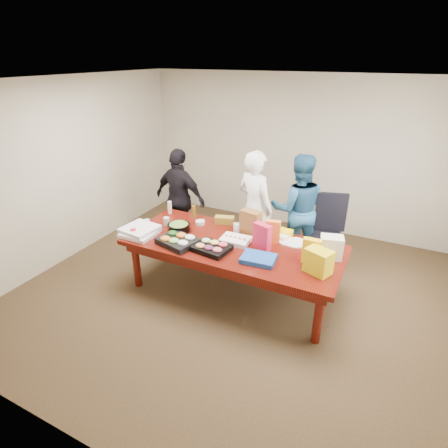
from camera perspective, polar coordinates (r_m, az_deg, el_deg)
The scene contains 36 objects.
floor at distance 5.07m, azimuth 1.32°, elevation -10.65°, with size 5.50×5.00×0.02m, color #47301E.
ceiling at distance 4.10m, azimuth 1.72°, elevation 21.76°, with size 5.50×5.00×0.02m, color white.
wall_back at distance 6.65m, azimuth 10.77°, elevation 10.86°, with size 5.50×0.04×2.70m, color beige.
wall_front at distance 2.65m, azimuth -22.72°, elevation -14.59°, with size 5.50×0.04×2.70m, color beige.
wall_left at distance 6.03m, azimuth -23.17°, elevation 7.76°, with size 0.04×5.00×2.70m, color beige.
conference_table at distance 4.85m, azimuth 1.37°, elevation -6.96°, with size 2.80×1.20×0.75m, color #4C1C0F.
office_chair at distance 5.52m, azimuth 15.74°, elevation -1.73°, with size 0.55×0.55×1.08m, color black.
person_center at distance 5.42m, azimuth 4.88°, elevation 2.55°, with size 0.64×0.42×1.75m, color white.
person_right at distance 5.55m, azimuth 11.54°, elevation 2.33°, with size 0.82×0.64×1.69m, color #265A81.
person_left at distance 5.96m, azimuth -6.93°, elevation 4.03°, with size 0.96×0.40×1.64m, color black.
veggie_tray at distance 4.67m, azimuth -7.31°, elevation -2.72°, with size 0.48×0.38×0.07m, color black.
fruit_tray at distance 4.48m, azimuth -1.96°, elevation -3.84°, with size 0.43×0.34×0.07m, color black.
sheet_cake at distance 4.67m, azimuth 1.82°, elevation -2.57°, with size 0.36×0.27×0.06m, color white.
salad_bowl at distance 5.00m, azimuth -7.15°, elevation -0.54°, with size 0.31×0.31×0.10m, color black.
chip_bag_blue at distance 4.29m, azimuth 5.48°, elevation -5.46°, with size 0.39×0.30×0.06m, color #1949A1.
chip_bag_red at distance 4.48m, azimuth 6.04°, elevation -1.99°, with size 0.23×0.09×0.34m, color red.
chip_bag_yellow at distance 4.29m, azimuth 13.63°, elevation -4.20°, with size 0.21×0.08×0.31m, color yellow.
chip_bag_orange at distance 4.67m, azimuth 7.70°, elevation -1.17°, with size 0.19×0.09×0.30m, color orange.
mayo_jar at distance 4.88m, azimuth 2.03°, elevation -0.71°, with size 0.09×0.09×0.14m, color silver.
mustard_bottle at distance 4.95m, azimuth 5.62°, elevation -0.32°, with size 0.06×0.06×0.17m, color yellow.
dressing_bottle at distance 5.38m, azimuth -4.81°, elevation 2.00°, with size 0.06×0.06×0.18m, color brown.
ranch_bottle at distance 5.55m, azimuth -8.57°, elevation 2.60°, with size 0.06×0.06×0.19m, color beige.
banana_bunch at distance 4.90m, azimuth 9.20°, elevation -1.33°, with size 0.26×0.15×0.09m, color #F7D301.
bread_loaf at distance 5.17m, azimuth 0.06°, elevation 0.62°, with size 0.27×0.12×0.11m, color olive.
kraft_bag at distance 4.81m, azimuth 4.23°, elevation 0.15°, with size 0.27×0.15×0.35m, color brown.
red_cup at distance 4.95m, azimuth -14.09°, elevation -1.40°, with size 0.08×0.08×0.11m, color #A91120.
clear_cup_a at distance 5.20m, azimuth -12.04°, elevation 0.16°, with size 0.07×0.07×0.10m, color white.
clear_cup_b at distance 5.18m, azimuth -9.07°, elevation 0.41°, with size 0.09×0.09×0.12m, color silver.
pizza_box_lower at distance 5.00m, azimuth -13.12°, elevation -1.37°, with size 0.43×0.43×0.05m, color white.
pizza_box_upper at distance 5.00m, azimuth -13.19°, elevation -0.74°, with size 0.43×0.43×0.05m, color white.
plate_a at distance 4.75m, azimuth 11.24°, elevation -2.91°, with size 0.28×0.28×0.02m, color white.
plate_b at distance 4.75m, azimuth 10.10°, elevation -2.76°, with size 0.25×0.25×0.02m, color white.
dip_bowl_a at distance 4.80m, azimuth 9.29°, elevation -2.07°, with size 0.16×0.16×0.06m, color white.
dip_bowl_b at distance 5.17m, azimuth -3.80°, elevation 0.23°, with size 0.13×0.13×0.05m, color beige.
grocery_bag_white at distance 4.47m, azimuth 16.58°, elevation -3.53°, with size 0.26×0.18×0.28m, color silver.
grocery_bag_yellow at distance 4.13m, azimuth 14.69°, elevation -5.72°, with size 0.28×0.20×0.28m, color yellow.
Camera 1 is at (1.71, -3.72, 2.97)m, focal length 28.94 mm.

